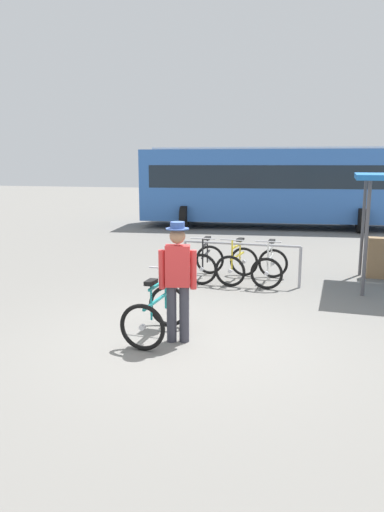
{
  "coord_description": "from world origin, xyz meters",
  "views": [
    {
      "loc": [
        1.59,
        -6.32,
        2.52
      ],
      "look_at": [
        -0.24,
        1.18,
        1.0
      ],
      "focal_mm": 33.39,
      "sensor_mm": 36.0,
      "label": 1
    }
  ],
  "objects_px": {
    "racked_bike_black": "(206,263)",
    "bus_distant": "(271,183)",
    "racked_bike_white": "(270,266)",
    "person_with_featured_bike": "(178,277)",
    "racked_bike_yellow": "(237,264)",
    "featured_bicycle": "(159,303)"
  },
  "relations": [
    {
      "from": "bus_distant",
      "to": "person_with_featured_bike",
      "type": "bearing_deg",
      "value": -91.19
    },
    {
      "from": "featured_bicycle",
      "to": "person_with_featured_bike",
      "type": "xyz_separation_m",
      "value": [
        0.34,
        -0.2,
        0.46
      ]
    },
    {
      "from": "racked_bike_black",
      "to": "bus_distant",
      "type": "bearing_deg",
      "value": 85.81
    },
    {
      "from": "racked_bike_white",
      "to": "person_with_featured_bike",
      "type": "height_order",
      "value": "person_with_featured_bike"
    },
    {
      "from": "bus_distant",
      "to": "racked_bike_white",
      "type": "bearing_deg",
      "value": -85.4
    },
    {
      "from": "racked_bike_white",
      "to": "racked_bike_yellow",
      "type": "bearing_deg",
      "value": 177.08
    },
    {
      "from": "racked_bike_black",
      "to": "racked_bike_white",
      "type": "relative_size",
      "value": 0.99
    },
    {
      "from": "racked_bike_white",
      "to": "bus_distant",
      "type": "distance_m",
      "value": 9.26
    },
    {
      "from": "racked_bike_white",
      "to": "featured_bicycle",
      "type": "xyz_separation_m",
      "value": [
        -1.34,
        -3.47,
        0.12
      ]
    },
    {
      "from": "racked_bike_black",
      "to": "bus_distant",
      "type": "relative_size",
      "value": 0.11
    },
    {
      "from": "featured_bicycle",
      "to": "bus_distant",
      "type": "height_order",
      "value": "bus_distant"
    },
    {
      "from": "racked_bike_white",
      "to": "bus_distant",
      "type": "relative_size",
      "value": 0.11
    },
    {
      "from": "person_with_featured_bike",
      "to": "bus_distant",
      "type": "bearing_deg",
      "value": 88.81
    },
    {
      "from": "racked_bike_white",
      "to": "person_with_featured_bike",
      "type": "distance_m",
      "value": 3.85
    },
    {
      "from": "racked_bike_black",
      "to": "bus_distant",
      "type": "xyz_separation_m",
      "value": [
        0.66,
        9.06,
        1.37
      ]
    },
    {
      "from": "racked_bike_white",
      "to": "racked_bike_black",
      "type": "bearing_deg",
      "value": 177.08
    },
    {
      "from": "featured_bicycle",
      "to": "person_with_featured_bike",
      "type": "distance_m",
      "value": 0.61
    },
    {
      "from": "bus_distant",
      "to": "racked_bike_black",
      "type": "bearing_deg",
      "value": -94.19
    },
    {
      "from": "racked_bike_black",
      "to": "racked_bike_white",
      "type": "distance_m",
      "value": 1.4
    },
    {
      "from": "featured_bicycle",
      "to": "person_with_featured_bike",
      "type": "relative_size",
      "value": 0.71
    },
    {
      "from": "racked_bike_yellow",
      "to": "racked_bike_black",
      "type": "bearing_deg",
      "value": 177.08
    },
    {
      "from": "racked_bike_yellow",
      "to": "bus_distant",
      "type": "xyz_separation_m",
      "value": [
        -0.04,
        9.09,
        1.37
      ]
    }
  ]
}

